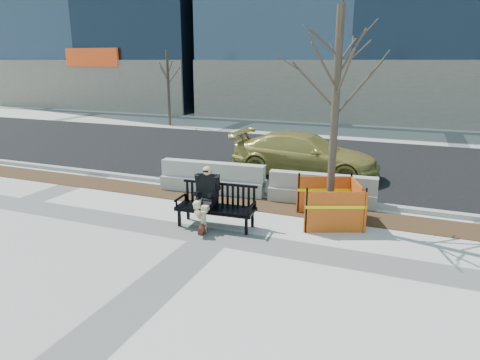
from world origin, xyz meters
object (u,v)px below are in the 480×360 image
object	(u,v)px
jersey_barrier_right	(321,203)
jersey_barrier_left	(213,192)
tree_fence	(328,222)
sedan	(304,175)
bench	(216,226)
seated_man	(207,224)

from	to	relation	value
jersey_barrier_right	jersey_barrier_left	bearing A→B (deg)	177.71
tree_fence	jersey_barrier_right	size ratio (longest dim) A/B	1.82
sedan	jersey_barrier_right	bearing A→B (deg)	-155.29
sedan	jersey_barrier_right	distance (m)	3.15
bench	tree_fence	size ratio (longest dim) A/B	0.36
tree_fence	jersey_barrier_left	distance (m)	4.08
bench	jersey_barrier_left	size ratio (longest dim) A/B	0.60
seated_man	jersey_barrier_left	world-z (taller)	seated_man
sedan	jersey_barrier_left	world-z (taller)	sedan
seated_man	tree_fence	xyz separation A→B (m)	(2.80, 1.32, 0.00)
seated_man	sedan	bearing A→B (deg)	74.97
tree_fence	jersey_barrier_left	bearing A→B (deg)	161.86
bench	tree_fence	world-z (taller)	tree_fence
bench	sedan	bearing A→B (deg)	77.69
bench	jersey_barrier_right	xyz separation A→B (m)	(2.05, 2.78, 0.00)
bench	seated_man	bearing A→B (deg)	168.56
sedan	jersey_barrier_right	xyz separation A→B (m)	(1.23, -2.90, 0.00)
bench	sedan	size ratio (longest dim) A/B	0.38
sedan	jersey_barrier_left	bearing A→B (deg)	146.41
bench	sedan	xyz separation A→B (m)	(0.82, 5.68, 0.00)
sedan	jersey_barrier_left	size ratio (longest dim) A/B	1.56
sedan	jersey_barrier_left	xyz separation A→B (m)	(-2.16, -3.05, 0.00)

